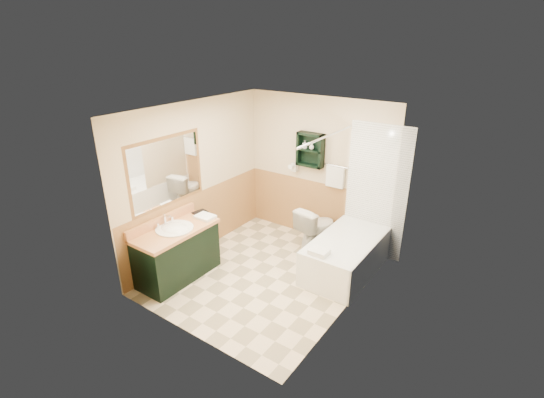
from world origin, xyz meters
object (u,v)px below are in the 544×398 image
at_px(wall_shelf, 310,150).
at_px(bathtub, 346,255).
at_px(hair_dryer, 295,167).
at_px(soap_bottle_a, 305,146).
at_px(vanity, 177,253).
at_px(toilet, 316,228).
at_px(soap_bottle_b, 312,147).
at_px(vanity_book, 196,205).

xyz_separation_m(wall_shelf, bathtub, (1.03, -0.64, -1.28)).
bearing_deg(bathtub, hair_dryer, 153.47).
distance_m(wall_shelf, soap_bottle_a, 0.11).
xyz_separation_m(vanity, soap_bottle_a, (0.80, 2.14, 1.21)).
distance_m(hair_dryer, soap_bottle_a, 0.44).
distance_m(toilet, soap_bottle_b, 1.31).
xyz_separation_m(bathtub, soap_bottle_a, (-1.12, 0.63, 1.33)).
relative_size(wall_shelf, toilet, 0.75).
distance_m(soap_bottle_a, soap_bottle_b, 0.13).
bearing_deg(toilet, hair_dryer, -14.04).
distance_m(hair_dryer, toilet, 1.09).
bearing_deg(vanity_book, vanity, -63.29).
xyz_separation_m(wall_shelf, toilet, (0.32, -0.27, -1.19)).
height_order(bathtub, soap_bottle_a, soap_bottle_a).
bearing_deg(hair_dryer, vanity, -105.31).
height_order(vanity, bathtub, vanity).
distance_m(toilet, soap_bottle_a, 1.33).
bearing_deg(toilet, vanity_book, 54.31).
height_order(toilet, vanity_book, vanity_book).
bearing_deg(soap_bottle_a, hair_dryer, 171.50).
bearing_deg(vanity_book, bathtub, 34.96).
bearing_deg(wall_shelf, toilet, -40.35).
relative_size(vanity, bathtub, 0.81).
height_order(hair_dryer, toilet, hair_dryer).
xyz_separation_m(vanity, toilet, (1.22, 1.87, -0.02)).
bearing_deg(bathtub, vanity_book, -156.35).
xyz_separation_m(hair_dryer, soap_bottle_a, (0.20, -0.03, 0.39)).
relative_size(wall_shelf, bathtub, 0.37).
bearing_deg(soap_bottle_b, toilet, -42.27).
xyz_separation_m(vanity_book, soap_bottle_a, (0.96, 1.54, 0.72)).
bearing_deg(vanity_book, hair_dryer, 75.54).
relative_size(hair_dryer, soap_bottle_a, 1.95).
height_order(vanity, soap_bottle_b, soap_bottle_b).
distance_m(bathtub, toilet, 0.79).
bearing_deg(wall_shelf, soap_bottle_a, -177.12).
bearing_deg(vanity_book, soap_bottle_a, 69.43).
bearing_deg(soap_bottle_b, hair_dryer, 174.75).
distance_m(toilet, vanity_book, 1.95).
distance_m(vanity_book, soap_bottle_b, 2.02).
distance_m(wall_shelf, vanity_book, 1.99).
bearing_deg(soap_bottle_a, wall_shelf, 2.88).
bearing_deg(vanity, hair_dryer, 74.69).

